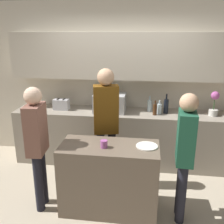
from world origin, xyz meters
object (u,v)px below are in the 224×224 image
object	(u,v)px
potted_plant	(214,104)
person_center	(37,140)
bottle_3	(166,106)
cup_0	(104,144)
bottle_2	(159,109)
plate_on_island	(147,146)
person_right	(185,149)
toaster	(61,104)
bottle_1	(155,109)
person_left	(106,119)
bottle_0	(149,106)
microwave	(110,103)

from	to	relation	value
potted_plant	person_center	distance (m)	2.74
bottle_3	person_center	xyz separation A→B (m)	(-1.63, -1.39, -0.09)
cup_0	bottle_2	bearing A→B (deg)	62.61
potted_plant	bottle_3	world-z (taller)	potted_plant
plate_on_island	person_right	distance (m)	0.44
bottle_2	cup_0	bearing A→B (deg)	-117.39
person_right	toaster	bearing A→B (deg)	58.19
potted_plant	bottle_1	size ratio (longest dim) A/B	1.67
cup_0	person_center	world-z (taller)	person_center
toaster	bottle_1	world-z (taller)	bottle_1
toaster	potted_plant	world-z (taller)	potted_plant
person_right	bottle_2	bearing A→B (deg)	13.94
toaster	bottle_3	distance (m)	1.76
bottle_1	bottle_2	size ratio (longest dim) A/B	1.06
cup_0	person_left	bearing A→B (deg)	96.64
bottle_0	cup_0	xyz separation A→B (m)	(-0.53, -1.44, -0.08)
plate_on_island	microwave	bearing A→B (deg)	116.83
bottle_1	person_right	xyz separation A→B (m)	(0.32, -1.25, -0.07)
bottle_0	person_left	distance (m)	1.03
person_center	person_right	size ratio (longest dim) A/B	1.01
toaster	bottle_3	xyz separation A→B (m)	(1.76, 0.03, 0.03)
toaster	plate_on_island	bearing A→B (deg)	-40.46
microwave	person_left	size ratio (longest dim) A/B	0.30
bottle_0	person_center	size ratio (longest dim) A/B	0.16
potted_plant	plate_on_island	xyz separation A→B (m)	(-1.03, -1.25, -0.22)
toaster	person_center	xyz separation A→B (m)	(0.14, -1.36, -0.06)
bottle_1	toaster	bearing A→B (deg)	176.84
potted_plant	bottle_1	distance (m)	0.93
bottle_2	bottle_3	distance (m)	0.12
microwave	bottle_0	distance (m)	0.67
plate_on_island	person_center	distance (m)	1.34
bottle_3	person_center	distance (m)	2.14
cup_0	potted_plant	bearing A→B (deg)	41.17
microwave	bottle_1	distance (m)	0.75
potted_plant	bottle_1	bearing A→B (deg)	-174.56
microwave	potted_plant	world-z (taller)	potted_plant
potted_plant	bottle_3	size ratio (longest dim) A/B	1.22
cup_0	person_left	distance (m)	0.61
person_center	person_right	distance (m)	1.76
microwave	plate_on_island	world-z (taller)	microwave
bottle_1	person_right	bearing A→B (deg)	-75.80
microwave	bottle_2	distance (m)	0.82
person_left	person_center	distance (m)	0.98
microwave	bottle_0	world-z (taller)	microwave
person_center	bottle_3	bearing A→B (deg)	125.84
bottle_0	cup_0	world-z (taller)	bottle_0
microwave	bottle_1	world-z (taller)	microwave
microwave	bottle_3	xyz separation A→B (m)	(0.93, 0.03, -0.03)
plate_on_island	person_right	xyz separation A→B (m)	(0.43, -0.09, 0.04)
potted_plant	person_left	xyz separation A→B (m)	(-1.61, -0.75, -0.07)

